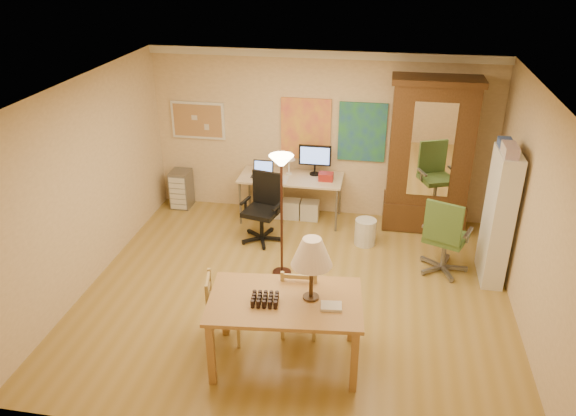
% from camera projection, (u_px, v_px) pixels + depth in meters
% --- Properties ---
extents(floor, '(5.50, 5.50, 0.00)m').
position_uv_depth(floor, '(296.00, 293.00, 7.39)').
color(floor, olive).
rests_on(floor, ground).
extents(crown_molding, '(5.50, 0.08, 0.12)m').
position_uv_depth(crown_molding, '(323.00, 54.00, 8.42)').
color(crown_molding, white).
rests_on(crown_molding, floor).
extents(corkboard, '(0.90, 0.04, 0.62)m').
position_uv_depth(corkboard, '(198.00, 120.00, 9.25)').
color(corkboard, '#AE7751').
rests_on(corkboard, floor).
extents(art_panel_left, '(0.80, 0.04, 1.00)m').
position_uv_depth(art_panel_left, '(306.00, 129.00, 8.99)').
color(art_panel_left, yellow).
rests_on(art_panel_left, floor).
extents(art_panel_right, '(0.75, 0.04, 0.95)m').
position_uv_depth(art_panel_right, '(362.00, 132.00, 8.85)').
color(art_panel_right, '#23588E').
rests_on(art_panel_right, floor).
extents(dining_table, '(1.70, 1.12, 1.51)m').
position_uv_depth(dining_table, '(295.00, 287.00, 5.81)').
color(dining_table, olive).
rests_on(dining_table, floor).
extents(ladder_chair_back, '(0.45, 0.43, 0.91)m').
position_uv_depth(ladder_chair_back, '(300.00, 302.00, 6.47)').
color(ladder_chair_back, '#A2864A').
rests_on(ladder_chair_back, floor).
extents(ladder_chair_left, '(0.45, 0.46, 0.85)m').
position_uv_depth(ladder_chair_left, '(222.00, 310.00, 6.38)').
color(ladder_chair_left, '#A2864A').
rests_on(ladder_chair_left, floor).
extents(torchiere_lamp, '(0.32, 0.32, 1.75)m').
position_uv_depth(torchiere_lamp, '(281.00, 181.00, 7.20)').
color(torchiere_lamp, '#3A1E17').
rests_on(torchiere_lamp, floor).
extents(computer_desk, '(1.65, 0.72, 1.25)m').
position_uv_depth(computer_desk, '(293.00, 193.00, 9.17)').
color(computer_desk, '#C6BA91').
rests_on(computer_desk, floor).
extents(office_chair_black, '(0.65, 0.65, 1.06)m').
position_uv_depth(office_chair_black, '(263.00, 223.00, 8.58)').
color(office_chair_black, black).
rests_on(office_chair_black, floor).
extents(office_chair_green, '(0.70, 0.70, 1.13)m').
position_uv_depth(office_chair_green, '(443.00, 252.00, 7.74)').
color(office_chair_green, slate).
rests_on(office_chair_green, floor).
extents(drawer_cart, '(0.32, 0.39, 0.65)m').
position_uv_depth(drawer_cart, '(181.00, 189.00, 9.63)').
color(drawer_cart, slate).
rests_on(drawer_cart, floor).
extents(armoire, '(1.31, 0.62, 2.41)m').
position_uv_depth(armoire, '(428.00, 165.00, 8.65)').
color(armoire, '#3A2410').
rests_on(armoire, floor).
extents(bookshelf, '(0.27, 0.73, 1.82)m').
position_uv_depth(bookshelf, '(498.00, 217.00, 7.36)').
color(bookshelf, white).
rests_on(bookshelf, floor).
extents(wastebin, '(0.32, 0.32, 0.40)m').
position_uv_depth(wastebin, '(365.00, 232.00, 8.48)').
color(wastebin, silver).
rests_on(wastebin, floor).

